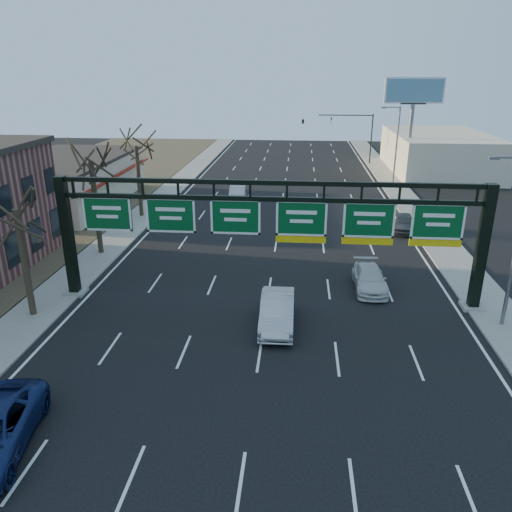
{
  "coord_description": "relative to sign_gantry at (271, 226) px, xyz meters",
  "views": [
    {
      "loc": [
        1.6,
        -18.58,
        12.75
      ],
      "look_at": [
        -0.59,
        6.91,
        3.2
      ],
      "focal_mm": 35.0,
      "sensor_mm": 36.0,
      "label": 1
    }
  ],
  "objects": [
    {
      "name": "car_silver_distant",
      "position": [
        -4.78,
        23.41,
        -3.87
      ],
      "size": [
        1.87,
        4.68,
        1.51
      ],
      "primitive_type": "imported",
      "rotation": [
        0.0,
        0.0,
        0.06
      ],
      "color": "#A5A6AA",
      "rests_on": "ground"
    },
    {
      "name": "car_white_wagon",
      "position": [
        6.01,
        2.28,
        -3.96
      ],
      "size": [
        1.91,
        4.62,
        1.34
      ],
      "primitive_type": "imported",
      "rotation": [
        0.0,
        0.0,
        0.01
      ],
      "color": "silver",
      "rests_on": "ground"
    },
    {
      "name": "streetlight_far",
      "position": [
        12.31,
        32.0,
        0.45
      ],
      "size": [
        2.15,
        0.22,
        9.0
      ],
      "color": "slate",
      "rests_on": "sidewalk_right"
    },
    {
      "name": "car_silver_sedan",
      "position": [
        0.53,
        -2.98,
        -3.81
      ],
      "size": [
        1.79,
        5.02,
        1.65
      ],
      "primitive_type": "imported",
      "rotation": [
        0.0,
        0.0,
        0.01
      ],
      "color": "#AAAAAE",
      "rests_on": "ground"
    },
    {
      "name": "sign_gantry",
      "position": [
        0.0,
        0.0,
        0.0
      ],
      "size": [
        24.6,
        1.2,
        7.2
      ],
      "color": "black",
      "rests_on": "ground"
    },
    {
      "name": "sidewalk_left",
      "position": [
        -12.96,
        12.0,
        -4.57
      ],
      "size": [
        3.0,
        120.0,
        0.12
      ],
      "primitive_type": "cube",
      "color": "gray",
      "rests_on": "ground"
    },
    {
      "name": "building_right_distant",
      "position": [
        19.84,
        42.0,
        -2.13
      ],
      "size": [
        12.0,
        20.0,
        5.0
      ],
      "primitive_type": "cube",
      "color": "beige",
      "rests_on": "ground"
    },
    {
      "name": "lane_markings",
      "position": [
        -0.16,
        12.0,
        -4.62
      ],
      "size": [
        21.6,
        120.0,
        0.01
      ],
      "primitive_type": "cube",
      "color": "white",
      "rests_on": "ground"
    },
    {
      "name": "tree_gantry",
      "position": [
        -12.96,
        -3.0,
        2.48
      ],
      "size": [
        3.6,
        3.6,
        8.48
      ],
      "color": "#2E2419",
      "rests_on": "sidewalk_left"
    },
    {
      "name": "traffic_signal_mast",
      "position": [
        5.53,
        47.0,
        0.87
      ],
      "size": [
        10.16,
        0.54,
        7.0
      ],
      "color": "black",
      "rests_on": "ground"
    },
    {
      "name": "ground",
      "position": [
        -0.16,
        -8.0,
        -4.63
      ],
      "size": [
        160.0,
        160.0,
        0.0
      ],
      "primitive_type": "plane",
      "color": "black",
      "rests_on": "ground"
    },
    {
      "name": "car_grey_far",
      "position": [
        10.34,
        14.56,
        -3.9
      ],
      "size": [
        2.36,
        4.5,
        1.46
      ],
      "primitive_type": "imported",
      "rotation": [
        0.0,
        0.0,
        -0.15
      ],
      "color": "#3B3E40",
      "rests_on": "ground"
    },
    {
      "name": "sidewalk_right",
      "position": [
        12.64,
        12.0,
        -4.57
      ],
      "size": [
        3.0,
        120.0,
        0.12
      ],
      "primitive_type": "cube",
      "color": "gray",
      "rests_on": "ground"
    },
    {
      "name": "tree_far",
      "position": [
        -12.96,
        17.0,
        2.86
      ],
      "size": [
        3.6,
        3.6,
        8.86
      ],
      "color": "#2E2419",
      "rests_on": "sidewalk_left"
    },
    {
      "name": "tree_mid",
      "position": [
        -12.96,
        7.0,
        3.23
      ],
      "size": [
        3.6,
        3.6,
        9.24
      ],
      "color": "#2E2419",
      "rests_on": "sidewalk_left"
    },
    {
      "name": "cream_strip",
      "position": [
        -21.64,
        21.0,
        -2.27
      ],
      "size": [
        10.9,
        18.4,
        4.7
      ],
      "color": "beige",
      "rests_on": "ground"
    },
    {
      "name": "billboard_right",
      "position": [
        14.84,
        36.98,
        4.43
      ],
      "size": [
        7.0,
        0.5,
        12.0
      ],
      "color": "slate",
      "rests_on": "ground"
    }
  ]
}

